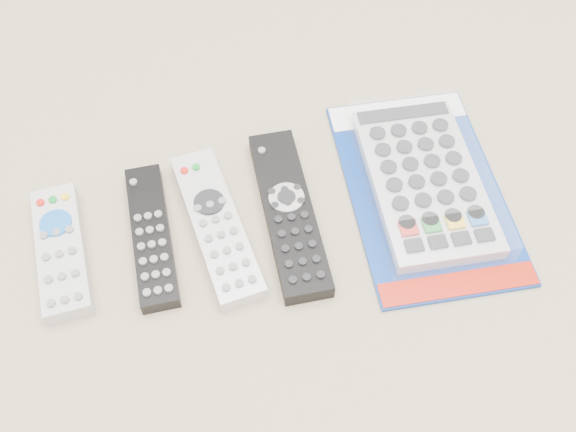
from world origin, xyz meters
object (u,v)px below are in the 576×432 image
object	(u,v)px
remote_slim_black	(152,236)
remote_small_grey	(61,251)
jumbo_remote_packaged	(425,180)
remote_silver_dvd	(217,225)
remote_large_black	(289,212)

from	to	relation	value
remote_slim_black	remote_small_grey	bearing A→B (deg)	179.08
jumbo_remote_packaged	remote_small_grey	bearing A→B (deg)	-176.73
remote_silver_dvd	jumbo_remote_packaged	world-z (taller)	jumbo_remote_packaged
remote_silver_dvd	jumbo_remote_packaged	bearing A→B (deg)	-6.48
remote_small_grey	remote_silver_dvd	distance (m)	0.17
remote_slim_black	remote_silver_dvd	size ratio (longest dim) A/B	0.90
remote_silver_dvd	remote_large_black	distance (m)	0.08
remote_large_black	jumbo_remote_packaged	world-z (taller)	jumbo_remote_packaged
remote_small_grey	remote_silver_dvd	xyz separation A→B (m)	(0.17, -0.02, -0.00)
remote_silver_dvd	jumbo_remote_packaged	size ratio (longest dim) A/B	0.66
remote_small_grey	jumbo_remote_packaged	xyz separation A→B (m)	(0.42, -0.04, 0.01)
remote_slim_black	jumbo_remote_packaged	bearing A→B (deg)	0.07
jumbo_remote_packaged	remote_silver_dvd	bearing A→B (deg)	-175.68
remote_silver_dvd	jumbo_remote_packaged	xyz separation A→B (m)	(0.25, -0.02, 0.01)
remote_small_grey	remote_slim_black	size ratio (longest dim) A/B	0.89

